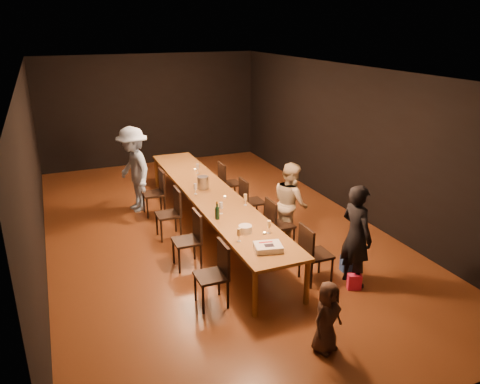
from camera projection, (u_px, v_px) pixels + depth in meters
name	position (u px, v px, depth m)	size (l,w,h in m)	color
ground	(212.00, 229.00, 9.06)	(10.00, 10.00, 0.00)	#432110
room_shell	(210.00, 124.00, 8.34)	(6.04, 10.04, 3.02)	black
table	(211.00, 196.00, 8.82)	(0.90, 6.00, 0.75)	brown
chair_right_0	(316.00, 254.00, 7.12)	(0.42, 0.42, 0.93)	black
chair_right_1	(280.00, 224.00, 8.16)	(0.42, 0.42, 0.93)	black
chair_right_2	(252.00, 201.00, 9.20)	(0.42, 0.42, 0.93)	black
chair_right_3	(230.00, 183.00, 10.24)	(0.42, 0.42, 0.93)	black
chair_left_0	(211.00, 275.00, 6.51)	(0.42, 0.42, 0.93)	black
chair_left_1	(187.00, 240.00, 7.55)	(0.42, 0.42, 0.93)	black
chair_left_2	(168.00, 214.00, 8.59)	(0.42, 0.42, 0.93)	black
chair_left_3	(153.00, 193.00, 9.63)	(0.42, 0.42, 0.93)	black
woman_birthday	(356.00, 236.00, 6.94)	(0.58, 0.38, 1.59)	black
woman_tan	(291.00, 203.00, 8.35)	(0.72, 0.56, 1.49)	beige
man_blue	(134.00, 170.00, 9.71)	(1.16, 0.67, 1.80)	#9AC0EF
child	(327.00, 317.00, 5.60)	(0.45, 0.29, 0.92)	#422F25
gift_bag_red	(354.00, 282.00, 7.00)	(0.20, 0.11, 0.24)	#DF2156
gift_bag_blue	(348.00, 263.00, 7.52)	(0.22, 0.14, 0.27)	#264EA8
birthday_cake	(268.00, 247.00, 6.59)	(0.44, 0.38, 0.09)	white
plate_stack	(245.00, 229.00, 7.14)	(0.21, 0.21, 0.12)	white
champagne_bottle	(217.00, 210.00, 7.60)	(0.07, 0.07, 0.31)	black
ice_bucket	(203.00, 182.00, 9.02)	(0.22, 0.22, 0.24)	#A7A7AB
wineglass_0	(239.00, 235.00, 6.84)	(0.06, 0.06, 0.21)	beige
wineglass_1	(269.00, 227.00, 7.10)	(0.06, 0.06, 0.21)	beige
wineglass_2	(221.00, 208.00, 7.83)	(0.06, 0.06, 0.21)	silver
wineglass_3	(245.00, 200.00, 8.19)	(0.06, 0.06, 0.21)	beige
wineglass_4	(195.00, 189.00, 8.72)	(0.06, 0.06, 0.21)	silver
wineglass_5	(198.00, 169.00, 9.92)	(0.06, 0.06, 0.21)	silver
tealight_near	(264.00, 233.00, 7.10)	(0.05, 0.05, 0.03)	#B2B7B2
tealight_mid	(225.00, 197.00, 8.57)	(0.05, 0.05, 0.03)	#B2B7B2
tealight_far	(195.00, 170.00, 10.15)	(0.05, 0.05, 0.03)	#B2B7B2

